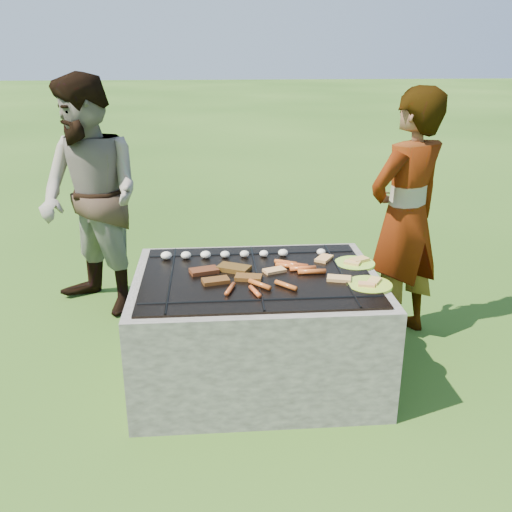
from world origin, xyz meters
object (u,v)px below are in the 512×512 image
(fire_pit, at_px, (257,331))
(plate_near, at_px, (369,285))
(plate_far, at_px, (355,263))
(bystander, at_px, (91,198))
(cook, at_px, (405,218))

(fire_pit, relative_size, plate_near, 4.63)
(plate_far, relative_size, bystander, 0.17)
(fire_pit, bearing_deg, bystander, 136.67)
(plate_far, xyz_separation_m, bystander, (-1.59, 0.83, 0.19))
(fire_pit, distance_m, cook, 1.15)
(plate_far, height_order, cook, cook)
(plate_far, bearing_deg, fire_pit, -166.46)
(bystander, bearing_deg, fire_pit, -1.37)
(plate_far, xyz_separation_m, plate_near, (-0.00, -0.31, -0.00))
(plate_near, distance_m, cook, 0.74)
(plate_near, xyz_separation_m, bystander, (-1.59, 1.14, 0.19))
(fire_pit, xyz_separation_m, bystander, (-1.03, 0.97, 0.52))
(fire_pit, bearing_deg, plate_near, -16.91)
(plate_far, bearing_deg, cook, 39.43)
(fire_pit, height_order, cook, cook)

